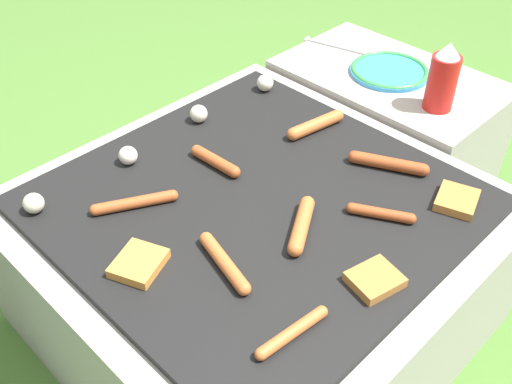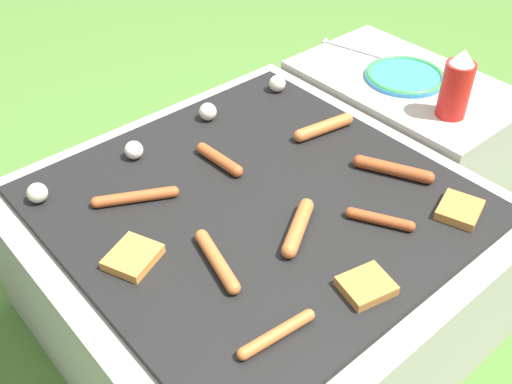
% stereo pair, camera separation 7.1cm
% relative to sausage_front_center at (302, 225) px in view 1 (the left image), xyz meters
% --- Properties ---
extents(ground_plane, '(14.00, 14.00, 0.00)m').
position_rel_sausage_front_center_xyz_m(ground_plane, '(0.01, 0.14, -0.42)').
color(ground_plane, '#47702D').
extents(grill, '(0.92, 0.92, 0.40)m').
position_rel_sausage_front_center_xyz_m(grill, '(0.01, 0.14, -0.22)').
color(grill, '#9E998E').
rests_on(grill, ground_plane).
extents(side_ledge, '(0.39, 0.63, 0.40)m').
position_rel_sausage_front_center_xyz_m(side_ledge, '(0.67, 0.25, -0.22)').
color(side_ledge, '#9E998E').
rests_on(side_ledge, ground_plane).
extents(sausage_front_right, '(0.06, 0.17, 0.03)m').
position_rel_sausage_front_center_xyz_m(sausage_front_right, '(-0.18, 0.04, -0.00)').
color(sausage_front_right, '#B7602D').
rests_on(sausage_front_right, grill).
extents(sausage_back_left, '(0.08, 0.13, 0.02)m').
position_rel_sausage_front_center_xyz_m(sausage_back_left, '(0.15, -0.09, -0.00)').
color(sausage_back_left, '#93421E').
rests_on(sausage_back_left, grill).
extents(sausage_front_left, '(0.17, 0.10, 0.02)m').
position_rel_sausage_front_center_xyz_m(sausage_front_left, '(-0.19, 0.30, -0.00)').
color(sausage_front_left, '#A34C23').
rests_on(sausage_front_left, grill).
extents(sausage_back_center, '(0.10, 0.17, 0.03)m').
position_rel_sausage_front_center_xyz_m(sausage_back_center, '(0.30, -0.00, -0.00)').
color(sausage_back_center, '#93421E').
rests_on(sausage_back_center, grill).
extents(sausage_mid_left, '(0.17, 0.06, 0.03)m').
position_rel_sausage_front_center_xyz_m(sausage_mid_left, '(0.30, 0.22, 0.00)').
color(sausage_mid_left, '#B7602D').
rests_on(sausage_mid_left, grill).
extents(sausage_mid_right, '(0.16, 0.04, 0.02)m').
position_rel_sausage_front_center_xyz_m(sausage_mid_right, '(-0.21, -0.16, -0.00)').
color(sausage_mid_right, '#B7602D').
rests_on(sausage_mid_right, grill).
extents(sausage_back_right, '(0.03, 0.15, 0.03)m').
position_rel_sausage_front_center_xyz_m(sausage_back_right, '(0.02, 0.29, -0.00)').
color(sausage_back_right, '#A34C23').
rests_on(sausage_back_right, grill).
extents(sausage_front_center, '(0.15, 0.10, 0.03)m').
position_rel_sausage_front_center_xyz_m(sausage_front_center, '(0.00, 0.00, 0.00)').
color(sausage_front_center, '#B7602D').
rests_on(sausage_front_center, grill).
extents(bread_slice_left, '(0.11, 0.10, 0.02)m').
position_rel_sausage_front_center_xyz_m(bread_slice_left, '(-0.01, -0.19, -0.01)').
color(bread_slice_left, '#B27033').
rests_on(bread_slice_left, grill).
extents(bread_slice_right, '(0.12, 0.12, 0.02)m').
position_rel_sausage_front_center_xyz_m(bread_slice_right, '(-0.29, 0.15, -0.01)').
color(bread_slice_right, '#D18438').
rests_on(bread_slice_right, grill).
extents(bread_slice_center, '(0.11, 0.11, 0.02)m').
position_rel_sausage_front_center_xyz_m(bread_slice_center, '(0.30, -0.18, -0.01)').
color(bread_slice_center, '#B27033').
rests_on(bread_slice_center, grill).
extents(mushroom_row, '(0.75, 0.06, 0.05)m').
position_rel_sausage_front_center_xyz_m(mushroom_row, '(0.01, 0.44, 0.01)').
color(mushroom_row, beige).
rests_on(mushroom_row, grill).
extents(plate_colorful, '(0.23, 0.23, 0.02)m').
position_rel_sausage_front_center_xyz_m(plate_colorful, '(0.67, 0.26, -0.01)').
color(plate_colorful, '#338CCC').
rests_on(plate_colorful, side_ledge).
extents(condiment_bottle, '(0.08, 0.08, 0.18)m').
position_rel_sausage_front_center_xyz_m(condiment_bottle, '(0.61, 0.06, 0.07)').
color(condiment_bottle, red).
rests_on(condiment_bottle, side_ledge).
extents(fork_utensil, '(0.07, 0.20, 0.01)m').
position_rel_sausage_front_center_xyz_m(fork_utensil, '(0.69, 0.49, -0.01)').
color(fork_utensil, silver).
rests_on(fork_utensil, side_ledge).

